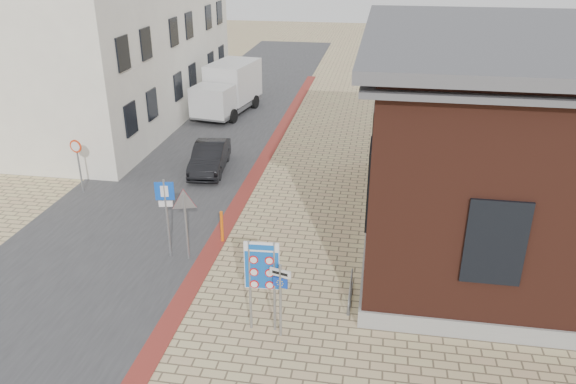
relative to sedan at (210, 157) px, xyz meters
The scene contains 16 objects.
ground 11.62m from the sedan, 69.59° to the right, with size 120.00×120.00×0.00m, color tan.
road_strip 4.41m from the sedan, 109.41° to the left, with size 7.00×60.00×0.02m, color #38383A.
curb_strip 2.31m from the sedan, 23.22° to the right, with size 0.60×40.00×0.02m, color maroon.
brick_building 13.91m from the sedan, 16.58° to the right, with size 13.00×13.00×6.80m.
townhouse_near 7.88m from the sedan, behind, with size 7.40×6.40×8.30m.
townhouse_mid 10.70m from the sedan, 134.29° to the left, with size 7.40×6.40×9.10m.
townhouse_far 15.26m from the sedan, 117.89° to the left, with size 7.40×6.40×8.30m.
bike_rack 10.97m from the sedan, 52.34° to the right, with size 0.08×1.80×0.60m.
sedan is the anchor object (origin of this frame).
box_truck 9.02m from the sedan, 99.68° to the left, with size 3.01×5.68×2.82m.
border_sign 11.41m from the sedan, 66.35° to the right, with size 0.88×0.10×2.58m.
essen_sign 11.75m from the sedan, 64.49° to the right, with size 0.56×0.19×2.10m.
parking_sign 7.44m from the sedan, 83.21° to the right, with size 0.58×0.15×2.67m.
yield_sign 7.63m from the sedan, 78.49° to the right, with size 0.83×0.32×2.40m.
speed_sign 5.43m from the sedan, 144.31° to the right, with size 0.52×0.11×2.24m.
bollard 6.48m from the sedan, 69.69° to the right, with size 0.10×0.10×1.12m, color orange.
Camera 1 is at (3.11, -11.14, 9.28)m, focal length 35.00 mm.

